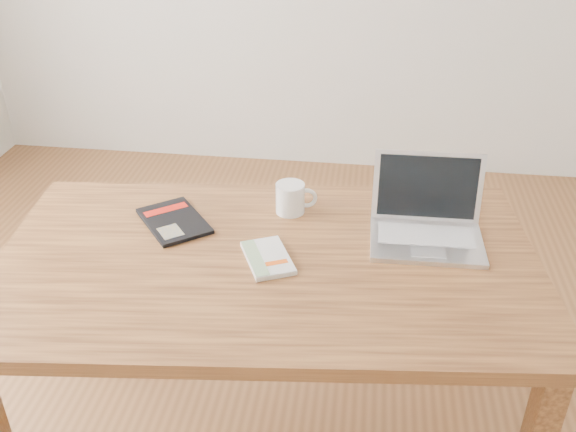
# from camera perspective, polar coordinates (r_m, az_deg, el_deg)

# --- Properties ---
(room) EXTENTS (4.04, 4.04, 2.70)m
(room) POSITION_cam_1_polar(r_m,az_deg,el_deg) (1.68, -5.32, 17.30)
(room) COLOR brown
(room) RESTS_ON ground
(desk) EXTENTS (1.56, 1.00, 0.75)m
(desk) POSITION_cam_1_polar(r_m,az_deg,el_deg) (1.81, -1.83, -6.04)
(desk) COLOR brown
(desk) RESTS_ON ground
(white_guidebook) EXTENTS (0.18, 0.21, 0.02)m
(white_guidebook) POSITION_cam_1_polar(r_m,az_deg,el_deg) (1.74, -1.82, -3.75)
(white_guidebook) COLOR silver
(white_guidebook) RESTS_ON desk
(black_guidebook) EXTENTS (0.27, 0.28, 0.01)m
(black_guidebook) POSITION_cam_1_polar(r_m,az_deg,el_deg) (1.94, -10.11, -0.43)
(black_guidebook) COLOR black
(black_guidebook) RESTS_ON desk
(laptop) EXTENTS (0.32, 0.26, 0.22)m
(laptop) POSITION_cam_1_polar(r_m,az_deg,el_deg) (1.87, 12.24, -0.47)
(laptop) COLOR silver
(laptop) RESTS_ON desk
(coffee_mug) EXTENTS (0.13, 0.09, 0.09)m
(coffee_mug) POSITION_cam_1_polar(r_m,az_deg,el_deg) (1.94, 0.29, 1.64)
(coffee_mug) COLOR white
(coffee_mug) RESTS_ON desk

